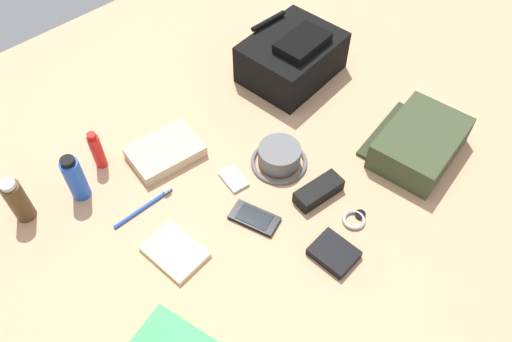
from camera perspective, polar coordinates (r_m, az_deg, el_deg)
ground_plane at (r=1.46m, az=0.00°, el=-1.25°), size 2.64×2.02×0.02m
backpack at (r=1.71m, az=4.02°, el=12.51°), size 0.33×0.27×0.17m
toiletry_pouch at (r=1.55m, az=17.59°, el=3.01°), size 0.31×0.28×0.09m
bucket_hat at (r=1.47m, az=2.50°, el=1.64°), size 0.16×0.16×0.06m
cologne_bottle at (r=1.46m, az=-24.91°, el=-2.98°), size 0.05×0.05×0.14m
deodorant_spray at (r=1.44m, az=-19.41°, el=-0.76°), size 0.05×0.05×0.15m
sunscreen_spray at (r=1.50m, az=-17.22°, el=2.19°), size 0.03×0.03×0.13m
cell_phone at (r=1.37m, az=-0.19°, el=-5.23°), size 0.11×0.14×0.01m
media_player at (r=1.45m, az=-2.48°, el=-0.91°), size 0.06×0.09×0.01m
wristwatch at (r=1.39m, az=10.90°, el=-5.27°), size 0.07×0.06×0.01m
toothbrush at (r=1.42m, az=-12.03°, el=-3.73°), size 0.19×0.01×0.02m
wallet at (r=1.32m, az=8.63°, el=-8.98°), size 0.10×0.12×0.02m
notepad at (r=1.33m, az=-8.97°, el=-8.81°), size 0.13×0.16×0.02m
folded_towel at (r=1.51m, az=-10.01°, el=2.08°), size 0.21×0.16×0.04m
sunglasses_case at (r=1.41m, az=6.96°, el=-2.23°), size 0.14×0.07×0.04m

